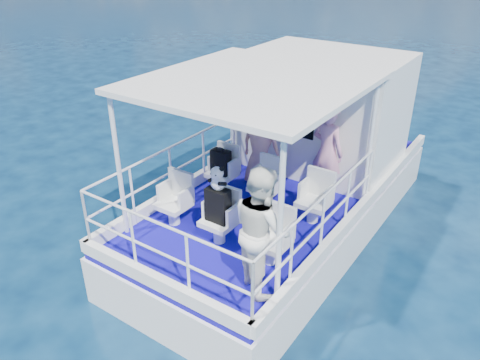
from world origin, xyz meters
name	(u,v)px	position (x,y,z in m)	size (l,w,h in m)	color
ground	(258,254)	(0.00, 0.00, 0.00)	(2000.00, 2000.00, 0.00)	#071D36
hull	(285,228)	(0.00, 1.00, 0.00)	(3.00, 7.00, 1.60)	white
deck	(287,189)	(0.00, 1.00, 0.85)	(2.90, 6.90, 0.10)	#130A91
cabin	(323,110)	(0.00, 2.30, 2.00)	(2.85, 2.00, 2.20)	white
canopy	(254,82)	(0.00, -0.20, 3.14)	(3.00, 3.20, 0.08)	white
canopy_posts	(251,156)	(0.00, -0.25, 2.00)	(2.77, 2.97, 2.20)	white
railings	(239,198)	(0.00, -0.58, 1.40)	(2.84, 3.59, 1.00)	white
seat_port_fwd	(222,181)	(-0.90, 0.20, 1.09)	(0.48, 0.46, 0.38)	silver
seat_center_fwd	(265,195)	(0.00, 0.20, 1.09)	(0.48, 0.46, 0.38)	silver
seat_stbd_fwd	(313,211)	(0.90, 0.20, 1.09)	(0.48, 0.46, 0.38)	silver
seat_port_aft	(174,213)	(-0.90, -1.10, 1.09)	(0.48, 0.46, 0.38)	silver
seat_center_aft	(219,231)	(0.00, -1.10, 1.09)	(0.48, 0.46, 0.38)	silver
seat_stbd_aft	(271,251)	(0.90, -1.10, 1.09)	(0.48, 0.46, 0.38)	silver
passenger_port_fwd	(261,145)	(-0.49, 0.82, 1.67)	(0.58, 0.41, 1.54)	#DC978E
passenger_stbd_fwd	(327,152)	(0.67, 1.09, 1.74)	(0.61, 0.40, 1.68)	pink
passenger_stbd_aft	(261,229)	(1.02, -1.57, 1.75)	(0.83, 0.65, 1.71)	white
backpack_port	(221,162)	(-0.89, 0.15, 1.50)	(0.33, 0.19, 0.44)	black
backpack_center	(218,205)	(0.00, -1.12, 1.54)	(0.35, 0.20, 0.52)	black
compact_camera	(220,149)	(-0.88, 0.13, 1.74)	(0.09, 0.05, 0.05)	black
panda	(218,178)	(0.01, -1.12, 1.99)	(0.24, 0.20, 0.37)	white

